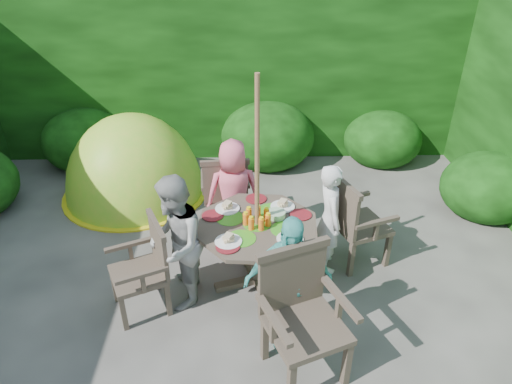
{
  "coord_description": "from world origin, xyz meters",
  "views": [
    {
      "loc": [
        0.25,
        -3.18,
        3.21
      ],
      "look_at": [
        0.36,
        0.9,
        0.85
      ],
      "focal_mm": 32.0,
      "sensor_mm": 36.0,
      "label": 1
    }
  ],
  "objects_px": {
    "patio_table": "(257,233)",
    "child_left": "(176,243)",
    "dome_tent": "(137,193)",
    "garden_chair_right": "(354,221)",
    "parasol_pole": "(257,190)",
    "garden_chair_left": "(145,267)",
    "child_front": "(288,282)",
    "child_right": "(330,219)",
    "child_back": "(234,193)",
    "garden_chair_back": "(225,191)",
    "garden_chair_front": "(301,313)"
  },
  "relations": [
    {
      "from": "patio_table",
      "to": "child_left",
      "type": "relative_size",
      "value": 1.15
    },
    {
      "from": "dome_tent",
      "to": "garden_chair_right",
      "type": "bearing_deg",
      "value": -41.46
    },
    {
      "from": "garden_chair_right",
      "to": "dome_tent",
      "type": "height_order",
      "value": "dome_tent"
    },
    {
      "from": "garden_chair_right",
      "to": "child_left",
      "type": "height_order",
      "value": "child_left"
    },
    {
      "from": "parasol_pole",
      "to": "garden_chair_right",
      "type": "height_order",
      "value": "parasol_pole"
    },
    {
      "from": "parasol_pole",
      "to": "child_left",
      "type": "distance_m",
      "value": 0.9
    },
    {
      "from": "garden_chair_left",
      "to": "child_front",
      "type": "relative_size",
      "value": 0.69
    },
    {
      "from": "garden_chair_left",
      "to": "child_right",
      "type": "distance_m",
      "value": 1.91
    },
    {
      "from": "child_right",
      "to": "child_front",
      "type": "distance_m",
      "value": 1.13
    },
    {
      "from": "child_front",
      "to": "patio_table",
      "type": "bearing_deg",
      "value": 103.84
    },
    {
      "from": "child_right",
      "to": "child_back",
      "type": "bearing_deg",
      "value": 59.65
    },
    {
      "from": "garden_chair_back",
      "to": "patio_table",
      "type": "bearing_deg",
      "value": 103.95
    },
    {
      "from": "patio_table",
      "to": "garden_chair_back",
      "type": "distance_m",
      "value": 1.1
    },
    {
      "from": "child_front",
      "to": "child_left",
      "type": "bearing_deg",
      "value": 149.15
    },
    {
      "from": "patio_table",
      "to": "child_right",
      "type": "bearing_deg",
      "value": 17.48
    },
    {
      "from": "garden_chair_front",
      "to": "dome_tent",
      "type": "distance_m",
      "value": 3.56
    },
    {
      "from": "garden_chair_front",
      "to": "garden_chair_back",
      "type": "bearing_deg",
      "value": 86.18
    },
    {
      "from": "garden_chair_right",
      "to": "garden_chair_left",
      "type": "xyz_separation_m",
      "value": [
        -2.1,
        -0.65,
        -0.04
      ]
    },
    {
      "from": "child_left",
      "to": "child_back",
      "type": "distance_m",
      "value": 1.13
    },
    {
      "from": "parasol_pole",
      "to": "garden_chair_back",
      "type": "height_order",
      "value": "parasol_pole"
    },
    {
      "from": "garden_chair_back",
      "to": "child_front",
      "type": "bearing_deg",
      "value": 103.32
    },
    {
      "from": "patio_table",
      "to": "child_front",
      "type": "relative_size",
      "value": 1.21
    },
    {
      "from": "child_right",
      "to": "child_back",
      "type": "xyz_separation_m",
      "value": [
        -1.0,
        0.52,
        0.02
      ]
    },
    {
      "from": "patio_table",
      "to": "garden_chair_back",
      "type": "height_order",
      "value": "garden_chair_back"
    },
    {
      "from": "child_right",
      "to": "parasol_pole",
      "type": "bearing_deg",
      "value": 104.65
    },
    {
      "from": "child_left",
      "to": "child_front",
      "type": "bearing_deg",
      "value": 60.3
    },
    {
      "from": "garden_chair_left",
      "to": "garden_chair_front",
      "type": "relative_size",
      "value": 0.84
    },
    {
      "from": "parasol_pole",
      "to": "garden_chair_right",
      "type": "bearing_deg",
      "value": 17.36
    },
    {
      "from": "patio_table",
      "to": "garden_chair_right",
      "type": "distance_m",
      "value": 1.09
    },
    {
      "from": "garden_chair_right",
      "to": "child_right",
      "type": "distance_m",
      "value": 0.31
    },
    {
      "from": "dome_tent",
      "to": "garden_chair_front",
      "type": "bearing_deg",
      "value": -67.46
    },
    {
      "from": "garden_chair_left",
      "to": "child_front",
      "type": "xyz_separation_m",
      "value": [
        1.29,
        -0.44,
        0.17
      ]
    },
    {
      "from": "child_left",
      "to": "parasol_pole",
      "type": "bearing_deg",
      "value": 105.3
    },
    {
      "from": "garden_chair_left",
      "to": "child_left",
      "type": "xyz_separation_m",
      "value": [
        0.29,
        0.08,
        0.2
      ]
    },
    {
      "from": "garden_chair_back",
      "to": "dome_tent",
      "type": "height_order",
      "value": "dome_tent"
    },
    {
      "from": "garden_chair_back",
      "to": "child_front",
      "type": "relative_size",
      "value": 0.73
    },
    {
      "from": "child_left",
      "to": "child_back",
      "type": "height_order",
      "value": "child_left"
    },
    {
      "from": "patio_table",
      "to": "child_right",
      "type": "height_order",
      "value": "child_right"
    },
    {
      "from": "child_front",
      "to": "garden_chair_right",
      "type": "bearing_deg",
      "value": 50.22
    },
    {
      "from": "child_back",
      "to": "child_front",
      "type": "relative_size",
      "value": 0.98
    },
    {
      "from": "garden_chair_right",
      "to": "child_left",
      "type": "xyz_separation_m",
      "value": [
        -1.81,
        -0.57,
        0.16
      ]
    },
    {
      "from": "patio_table",
      "to": "child_left",
      "type": "distance_m",
      "value": 0.81
    },
    {
      "from": "parasol_pole",
      "to": "garden_chair_left",
      "type": "height_order",
      "value": "parasol_pole"
    },
    {
      "from": "garden_chair_right",
      "to": "garden_chair_back",
      "type": "height_order",
      "value": "garden_chair_right"
    },
    {
      "from": "patio_table",
      "to": "child_left",
      "type": "bearing_deg",
      "value": -162.39
    },
    {
      "from": "child_left",
      "to": "garden_chair_front",
      "type": "bearing_deg",
      "value": 51.44
    },
    {
      "from": "parasol_pole",
      "to": "child_right",
      "type": "height_order",
      "value": "parasol_pole"
    },
    {
      "from": "patio_table",
      "to": "garden_chair_front",
      "type": "distance_m",
      "value": 1.09
    },
    {
      "from": "garden_chair_back",
      "to": "child_back",
      "type": "distance_m",
      "value": 0.33
    },
    {
      "from": "parasol_pole",
      "to": "child_front",
      "type": "xyz_separation_m",
      "value": [
        0.24,
        -0.76,
        -0.46
      ]
    }
  ]
}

